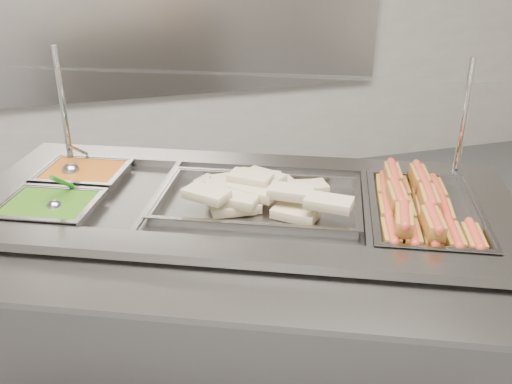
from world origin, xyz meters
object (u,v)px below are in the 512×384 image
object	(u,v)px
sneeze_guard	(250,79)
serving_spoon	(56,203)
steam_counter	(243,302)
pan_wraps	(259,205)
ladle	(72,170)
pan_hotdogs	(423,219)

from	to	relation	value
sneeze_guard	serving_spoon	xyz separation A→B (m)	(-0.63, -0.08, -0.32)
steam_counter	serving_spoon	distance (m)	0.70
steam_counter	serving_spoon	xyz separation A→B (m)	(-0.56, 0.10, 0.41)
steam_counter	pan_wraps	distance (m)	0.38
pan_wraps	ladle	xyz separation A→B (m)	(-0.56, 0.38, 0.03)
steam_counter	sneeze_guard	bearing A→B (deg)	65.99
sneeze_guard	steam_counter	bearing A→B (deg)	-114.01
steam_counter	pan_wraps	size ratio (longest dim) A/B	2.62
pan_hotdogs	serving_spoon	size ratio (longest dim) A/B	3.81
sneeze_guard	ladle	size ratio (longest dim) A/B	8.87
pan_wraps	pan_hotdogs	bearing A→B (deg)	-24.01
ladle	pan_wraps	bearing A→B (deg)	-33.96
pan_wraps	ladle	world-z (taller)	ladle
ladle	sneeze_guard	bearing A→B (deg)	-16.69
pan_wraps	serving_spoon	xyz separation A→B (m)	(-0.60, 0.12, 0.03)
pan_hotdogs	ladle	distance (m)	1.17
sneeze_guard	pan_hotdogs	xyz separation A→B (m)	(0.43, -0.40, -0.36)
pan_hotdogs	pan_wraps	xyz separation A→B (m)	(-0.46, 0.21, 0.01)
pan_hotdogs	pan_wraps	bearing A→B (deg)	155.99
ladle	pan_hotdogs	bearing A→B (deg)	-29.71
ladle	steam_counter	bearing A→B (deg)	-34.81
steam_counter	pan_hotdogs	distance (m)	0.67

